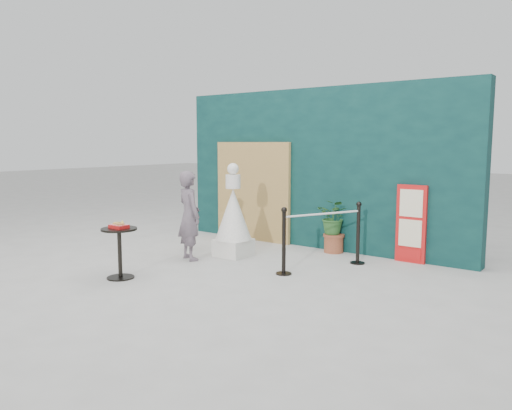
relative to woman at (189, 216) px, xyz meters
name	(u,v)px	position (x,y,z in m)	size (l,w,h in m)	color
ground	(206,283)	(1.19, -0.90, -0.76)	(60.00, 60.00, 0.00)	#ADAAA5
back_wall	(318,169)	(1.19, 2.25, 0.74)	(6.00, 0.30, 3.00)	#092729
bamboo_fence	(252,191)	(-0.21, 2.04, 0.24)	(1.80, 0.08, 2.00)	tan
woman	(189,216)	(0.00, 0.00, 0.00)	(0.55, 0.36, 1.52)	#685964
menu_board	(411,224)	(3.09, 2.06, -0.11)	(0.50, 0.07, 1.30)	red
statue	(233,218)	(0.43, 0.66, -0.09)	(0.64, 0.64, 1.64)	silver
cafe_table	(120,245)	(0.02, -1.48, -0.26)	(0.52, 0.52, 0.75)	black
food_basket	(119,226)	(0.03, -1.47, 0.03)	(0.26, 0.19, 0.11)	#B11312
planter	(334,222)	(1.71, 1.97, -0.19)	(0.57, 0.50, 0.97)	#975931
stanchion_barrier	(323,238)	(2.13, 0.81, -0.26)	(0.84, 1.54, 1.03)	black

